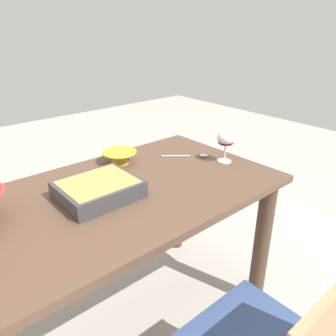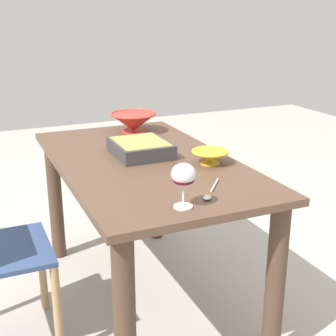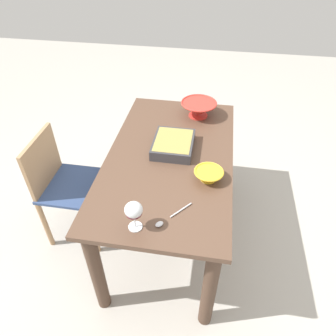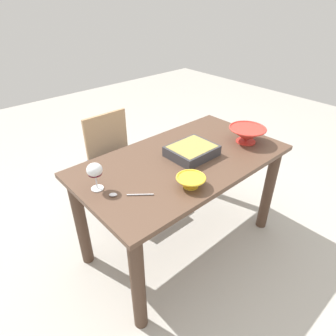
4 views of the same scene
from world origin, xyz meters
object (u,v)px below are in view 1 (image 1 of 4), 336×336
object	(u,v)px
wine_glass	(226,140)
serving_spoon	(194,156)
dining_table	(118,223)
mixing_bowl	(120,156)
casserole_dish	(98,189)

from	to	relation	value
wine_glass	serving_spoon	size ratio (longest dim) A/B	0.83
serving_spoon	dining_table	bearing A→B (deg)	-172.65
wine_glass	mixing_bowl	xyz separation A→B (m)	(-0.40, 0.32, -0.08)
mixing_bowl	serving_spoon	bearing A→B (deg)	-28.52
dining_table	serving_spoon	world-z (taller)	serving_spoon
dining_table	mixing_bowl	distance (m)	0.36
casserole_dish	dining_table	bearing A→B (deg)	-7.84
wine_glass	casserole_dish	distance (m)	0.66
dining_table	casserole_dish	distance (m)	0.20
dining_table	serving_spoon	xyz separation A→B (m)	(0.52, 0.07, 0.15)
wine_glass	mixing_bowl	distance (m)	0.52
dining_table	serving_spoon	size ratio (longest dim) A/B	7.18
serving_spoon	mixing_bowl	bearing A→B (deg)	151.48
dining_table	mixing_bowl	world-z (taller)	mixing_bowl
serving_spoon	casserole_dish	bearing A→B (deg)	-174.45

